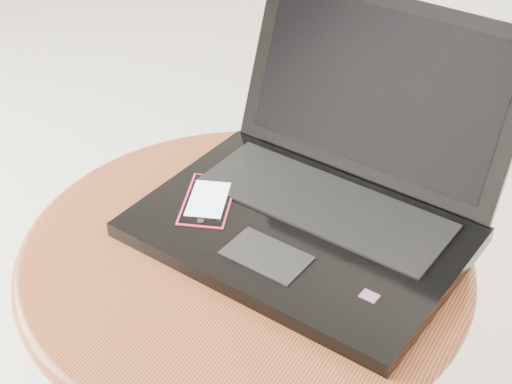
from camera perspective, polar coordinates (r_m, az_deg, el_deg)
The scene contains 4 objects.
table at distance 1.02m, azimuth -0.80°, elevation -8.19°, with size 0.57×0.57×0.45m.
laptop at distance 0.98m, azimuth 4.96°, elevation 0.23°, with size 0.42×0.40×0.25m.
phone_black at distance 1.02m, azimuth -3.54°, elevation -1.08°, with size 0.10×0.13×0.01m.
phone_pink at distance 1.00m, azimuth -3.54°, elevation -0.81°, with size 0.10×0.13×0.01m.
Camera 1 is at (0.43, -0.56, 1.06)m, focal length 54.30 mm.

